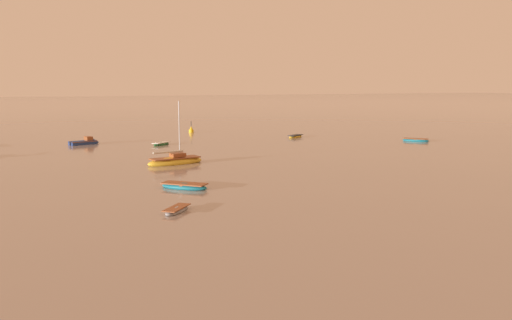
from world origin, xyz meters
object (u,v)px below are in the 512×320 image
(rowboat_moored_0, at_px, (161,144))
(rowboat_moored_4, at_px, (416,140))
(rowboat_moored_10, at_px, (177,210))
(sailboat_moored_1, at_px, (175,161))
(rowboat_moored_2, at_px, (295,136))
(rowboat_moored_7, at_px, (184,186))
(motorboat_moored_0, at_px, (87,142))
(channel_buoy, at_px, (191,130))

(rowboat_moored_0, distance_m, rowboat_moored_4, 40.56)
(rowboat_moored_0, distance_m, rowboat_moored_10, 42.83)
(sailboat_moored_1, xyz_separation_m, rowboat_moored_2, (26.85, 21.50, -0.17))
(rowboat_moored_0, bearing_deg, rowboat_moored_4, -57.69)
(rowboat_moored_2, xyz_separation_m, rowboat_moored_7, (-29.75, -35.90, 0.03))
(motorboat_moored_0, height_order, rowboat_moored_7, motorboat_moored_0)
(rowboat_moored_0, height_order, channel_buoy, channel_buoy)
(rowboat_moored_0, distance_m, channel_buoy, 20.37)
(rowboat_moored_2, xyz_separation_m, rowboat_moored_4, (14.99, -13.21, 0.02))
(rowboat_moored_0, relative_size, sailboat_moored_1, 0.45)
(rowboat_moored_4, distance_m, rowboat_moored_7, 50.17)
(channel_buoy, bearing_deg, rowboat_moored_0, -119.05)
(motorboat_moored_0, bearing_deg, rowboat_moored_10, -107.71)
(sailboat_moored_1, distance_m, channel_buoy, 39.42)
(rowboat_moored_2, distance_m, rowboat_moored_10, 54.71)
(rowboat_moored_0, bearing_deg, rowboat_moored_2, -36.87)
(motorboat_moored_0, xyz_separation_m, rowboat_moored_7, (4.49, -39.35, -0.08))
(rowboat_moored_10, distance_m, channel_buoy, 62.56)
(rowboat_moored_0, bearing_deg, motorboat_moored_0, 110.30)
(rowboat_moored_10, relative_size, channel_buoy, 1.29)
(rowboat_moored_2, relative_size, rowboat_moored_4, 0.95)
(rowboat_moored_2, bearing_deg, rowboat_moored_4, -74.40)
(rowboat_moored_4, height_order, channel_buoy, channel_buoy)
(rowboat_moored_0, bearing_deg, rowboat_moored_7, -141.29)
(rowboat_moored_2, distance_m, rowboat_moored_7, 46.62)
(rowboat_moored_7, bearing_deg, channel_buoy, -63.43)
(rowboat_moored_10, bearing_deg, motorboat_moored_0, -137.23)
(motorboat_moored_0, xyz_separation_m, rowboat_moored_4, (49.24, -16.67, -0.09))
(rowboat_moored_0, height_order, rowboat_moored_10, rowboat_moored_0)
(motorboat_moored_0, bearing_deg, sailboat_moored_1, -93.25)
(rowboat_moored_2, relative_size, rowboat_moored_10, 1.29)
(rowboat_moored_0, relative_size, rowboat_moored_4, 0.86)
(rowboat_moored_0, xyz_separation_m, motorboat_moored_0, (-10.25, 5.46, 0.11))
(rowboat_moored_0, bearing_deg, rowboat_moored_10, -143.19)
(motorboat_moored_0, distance_m, rowboat_moored_7, 39.61)
(rowboat_moored_4, bearing_deg, rowboat_moored_7, -104.55)
(rowboat_moored_0, xyz_separation_m, rowboat_moored_4, (38.99, -11.21, 0.02))
(rowboat_moored_4, relative_size, rowboat_moored_10, 1.36)
(motorboat_moored_0, height_order, rowboat_moored_4, motorboat_moored_0)
(rowboat_moored_7, distance_m, rowboat_moored_10, 8.55)
(rowboat_moored_0, xyz_separation_m, sailboat_moored_1, (-2.86, -19.49, 0.18))
(motorboat_moored_0, relative_size, rowboat_moored_4, 1.22)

